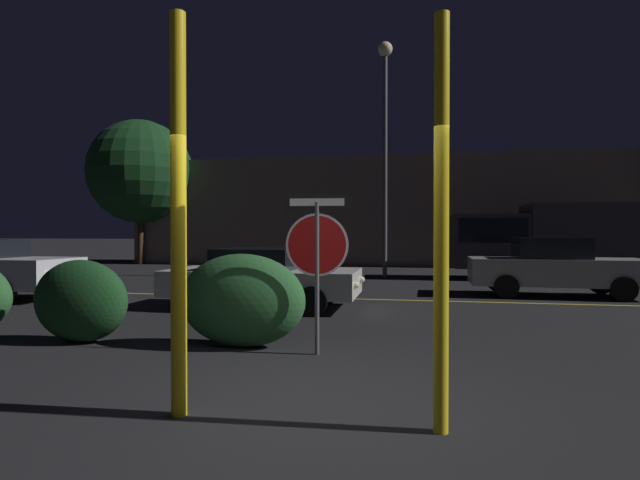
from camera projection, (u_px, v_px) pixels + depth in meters
name	position (u px, v px, depth m)	size (l,w,h in m)	color
ground_plane	(313.00, 406.00, 4.71)	(260.00, 260.00, 0.00)	black
road_center_stripe	(375.00, 299.00, 12.26)	(41.63, 0.12, 0.01)	gold
stop_sign	(317.00, 243.00, 6.68)	(0.89, 0.10, 2.16)	#4C4C51
yellow_pole_left	(178.00, 215.00, 4.44)	(0.14, 0.14, 3.59)	yellow
yellow_pole_right	(441.00, 224.00, 4.06)	(0.12, 0.12, 3.42)	yellow
hedge_bush_1	(81.00, 301.00, 7.45)	(1.50, 0.73, 1.24)	#19421E
hedge_bush_2	(242.00, 300.00, 7.15)	(1.87, 0.82, 1.34)	#285B2D
passing_car_2	(262.00, 277.00, 10.91)	(4.24, 2.08, 1.30)	silver
passing_car_3	(554.00, 267.00, 12.90)	(4.39, 1.88, 1.52)	#9E9EA3
delivery_truck	(546.00, 238.00, 17.64)	(6.67, 2.46, 2.66)	#2D2D33
street_lamp	(385.00, 119.00, 17.88)	(0.52, 0.52, 8.50)	#4C4C51
tree_1	(140.00, 172.00, 26.26)	(5.41, 5.41, 7.58)	#422D1E
building_backdrop	(375.00, 212.00, 26.18)	(25.39, 3.86, 5.47)	#7A6B5B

